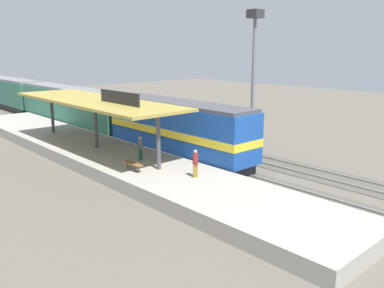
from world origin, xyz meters
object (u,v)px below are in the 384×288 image
Objects in this scene: passenger_carriage_front at (71,107)px; passenger_carriage_rear at (6,92)px; person_walking at (195,162)px; platform_bench at (133,164)px; locomotive at (177,129)px; light_mast at (254,50)px; person_waiting at (140,147)px.

passenger_carriage_rear is at bearing 90.00° from passenger_carriage_front.
passenger_carriage_rear is 45.36m from person_walking.
passenger_carriage_front is at bearing -90.00° from passenger_carriage_rear.
passenger_carriage_rear is (6.00, 41.45, 0.97)m from platform_bench.
locomotive is 1.23× the size of light_mast.
light_mast reaches higher than platform_bench.
locomotive is 4.38m from person_waiting.
locomotive is at bearing 13.28° from person_waiting.
person_walking is (-4.00, -6.38, -0.56)m from locomotive.
locomotive reaches higher than passenger_carriage_rear.
locomotive reaches higher than person_walking.
passenger_carriage_front is at bearing 80.67° from person_walking.
passenger_carriage_rear is at bearing 83.93° from person_waiting.
passenger_carriage_front is at bearing 77.44° from person_waiting.
passenger_carriage_front is (0.00, 18.00, -0.10)m from locomotive.
passenger_carriage_front is 19.47m from person_waiting.
locomotive is 8.44× the size of person_walking.
light_mast reaches higher than locomotive.
passenger_carriage_front reaches higher than platform_bench.
person_waiting is (-12.03, -0.00, -6.54)m from light_mast.
passenger_carriage_front is 20.80m from passenger_carriage_rear.
passenger_carriage_front is 21.42m from light_mast.
passenger_carriage_front is at bearing 73.80° from platform_bench.
person_walking is (0.23, -5.38, 0.00)m from person_waiting.
locomotive is at bearing 172.72° from light_mast.
platform_bench is at bearing 118.17° from person_walking.
locomotive is 7.55m from person_walking.
light_mast is 14.53m from person_walking.
light_mast reaches higher than passenger_carriage_rear.
passenger_carriage_rear is 11.70× the size of person_walking.
person_waiting is (-4.23, -19.00, -0.46)m from passenger_carriage_front.
platform_bench is at bearing -98.24° from passenger_carriage_rear.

